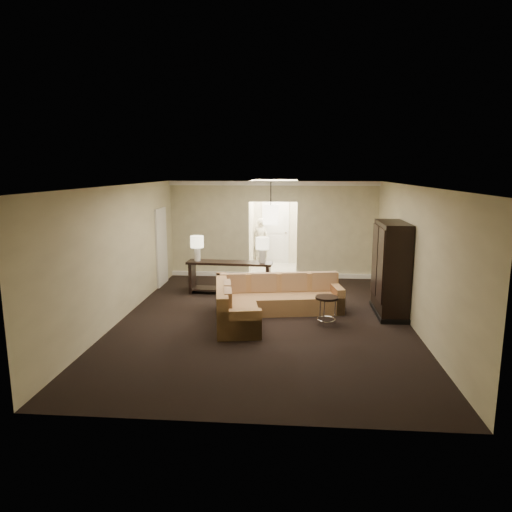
# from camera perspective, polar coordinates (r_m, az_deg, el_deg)

# --- Properties ---
(ground) EXTENTS (8.00, 8.00, 0.00)m
(ground) POSITION_cam_1_polar(r_m,az_deg,el_deg) (9.69, 1.00, -7.99)
(ground) COLOR black
(ground) RESTS_ON ground
(wall_back) EXTENTS (6.00, 0.04, 2.80)m
(wall_back) POSITION_cam_1_polar(r_m,az_deg,el_deg) (13.28, 2.12, 3.33)
(wall_back) COLOR beige
(wall_back) RESTS_ON ground
(wall_front) EXTENTS (6.00, 0.04, 2.80)m
(wall_front) POSITION_cam_1_polar(r_m,az_deg,el_deg) (5.47, -1.64, -7.50)
(wall_front) COLOR beige
(wall_front) RESTS_ON ground
(wall_left) EXTENTS (0.04, 8.00, 2.80)m
(wall_left) POSITION_cam_1_polar(r_m,az_deg,el_deg) (9.98, -16.43, 0.42)
(wall_left) COLOR beige
(wall_left) RESTS_ON ground
(wall_right) EXTENTS (0.04, 8.00, 2.80)m
(wall_right) POSITION_cam_1_polar(r_m,az_deg,el_deg) (9.63, 19.14, -0.10)
(wall_right) COLOR beige
(wall_right) RESTS_ON ground
(ceiling) EXTENTS (6.00, 8.00, 0.02)m
(ceiling) POSITION_cam_1_polar(r_m,az_deg,el_deg) (9.18, 1.06, 8.79)
(ceiling) COLOR white
(ceiling) RESTS_ON wall_back
(crown_molding) EXTENTS (6.00, 0.10, 0.12)m
(crown_molding) POSITION_cam_1_polar(r_m,az_deg,el_deg) (13.13, 2.15, 9.06)
(crown_molding) COLOR white
(crown_molding) RESTS_ON wall_back
(baseboard) EXTENTS (6.00, 0.10, 0.12)m
(baseboard) POSITION_cam_1_polar(r_m,az_deg,el_deg) (13.47, 2.07, -2.36)
(baseboard) COLOR white
(baseboard) RESTS_ON ground
(side_door) EXTENTS (0.05, 0.90, 2.10)m
(side_door) POSITION_cam_1_polar(r_m,az_deg,el_deg) (12.64, -11.72, 1.13)
(side_door) COLOR white
(side_door) RESTS_ON ground
(foyer) EXTENTS (1.44, 2.02, 2.80)m
(foyer) POSITION_cam_1_polar(r_m,az_deg,el_deg) (14.63, 2.35, 3.61)
(foyer) COLOR beige
(foyer) RESTS_ON ground
(sectional_sofa) EXTENTS (2.88, 2.55, 0.83)m
(sectional_sofa) POSITION_cam_1_polar(r_m,az_deg,el_deg) (9.83, 1.23, -5.70)
(sectional_sofa) COLOR brown
(sectional_sofa) RESTS_ON ground
(coffee_table) EXTENTS (1.06, 1.06, 0.39)m
(coffee_table) POSITION_cam_1_polar(r_m,az_deg,el_deg) (10.41, -0.72, -5.55)
(coffee_table) COLOR beige
(coffee_table) RESTS_ON ground
(console_table) EXTENTS (2.18, 0.62, 0.83)m
(console_table) POSITION_cam_1_polar(r_m,az_deg,el_deg) (11.57, -3.30, -2.35)
(console_table) COLOR black
(console_table) RESTS_ON ground
(armoire) EXTENTS (0.60, 1.41, 2.02)m
(armoire) POSITION_cam_1_polar(r_m,az_deg,el_deg) (10.24, 16.46, -1.79)
(armoire) COLOR black
(armoire) RESTS_ON ground
(drink_table) EXTENTS (0.47, 0.47, 0.58)m
(drink_table) POSITION_cam_1_polar(r_m,az_deg,el_deg) (9.41, 8.82, -6.02)
(drink_table) COLOR black
(drink_table) RESTS_ON ground
(table_lamp_left) EXTENTS (0.33, 0.33, 0.64)m
(table_lamp_left) POSITION_cam_1_polar(r_m,az_deg,el_deg) (11.61, -7.38, 1.46)
(table_lamp_left) COLOR silver
(table_lamp_left) RESTS_ON console_table
(table_lamp_right) EXTENTS (0.33, 0.33, 0.64)m
(table_lamp_right) POSITION_cam_1_polar(r_m,az_deg,el_deg) (11.29, 0.81, 1.29)
(table_lamp_right) COLOR silver
(table_lamp_right) RESTS_ON console_table
(pendant_light) EXTENTS (0.38, 0.38, 1.09)m
(pendant_light) POSITION_cam_1_polar(r_m,az_deg,el_deg) (11.93, 1.86, 5.16)
(pendant_light) COLOR black
(pendant_light) RESTS_ON ceiling
(person) EXTENTS (0.73, 0.60, 1.74)m
(person) POSITION_cam_1_polar(r_m,az_deg,el_deg) (14.96, 0.65, 2.13)
(person) COLOR beige
(person) RESTS_ON ground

